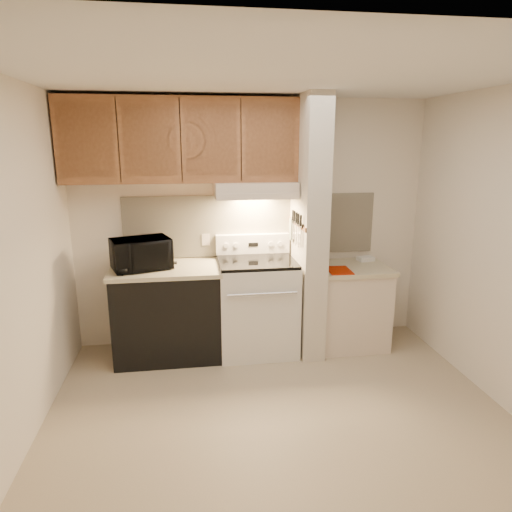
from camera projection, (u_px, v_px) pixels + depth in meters
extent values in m
plane|color=tan|center=(278.00, 414.00, 3.58)|extent=(3.60, 3.60, 0.00)
plane|color=white|center=(283.00, 75.00, 2.97)|extent=(3.60, 3.60, 0.00)
cube|color=#EFE3CE|center=(252.00, 224.00, 4.71)|extent=(3.60, 2.50, 0.02)
cube|color=#EFE3CE|center=(14.00, 270.00, 3.02)|extent=(0.02, 3.00, 2.50)
cube|color=#EFE3CE|center=(508.00, 251.00, 3.53)|extent=(0.02, 3.00, 2.50)
cube|color=#EEE3C4|center=(252.00, 225.00, 4.71)|extent=(2.60, 0.02, 0.63)
cube|color=silver|center=(257.00, 307.00, 4.58)|extent=(0.76, 0.65, 0.92)
cube|color=black|center=(262.00, 315.00, 4.26)|extent=(0.50, 0.01, 0.30)
cylinder|color=silver|center=(263.00, 294.00, 4.17)|extent=(0.65, 0.02, 0.02)
cube|color=black|center=(257.00, 261.00, 4.46)|extent=(0.74, 0.64, 0.03)
cube|color=silver|center=(253.00, 244.00, 4.71)|extent=(0.76, 0.08, 0.20)
cube|color=black|center=(253.00, 245.00, 4.67)|extent=(0.10, 0.01, 0.04)
cylinder|color=silver|center=(226.00, 246.00, 4.62)|extent=(0.05, 0.02, 0.05)
cylinder|color=silver|center=(236.00, 245.00, 4.64)|extent=(0.05, 0.02, 0.05)
cylinder|color=silver|center=(271.00, 244.00, 4.69)|extent=(0.05, 0.02, 0.05)
cylinder|color=silver|center=(280.00, 244.00, 4.70)|extent=(0.05, 0.02, 0.05)
cube|color=black|center=(168.00, 314.00, 4.47)|extent=(1.00, 0.63, 0.87)
cube|color=#C3B895|center=(166.00, 269.00, 4.36)|extent=(1.04, 0.67, 0.04)
cube|color=black|center=(167.00, 263.00, 4.47)|extent=(0.20, 0.07, 0.01)
cylinder|color=#2F6B5E|center=(130.00, 258.00, 4.50)|extent=(0.11, 0.11, 0.10)
cube|color=beige|center=(206.00, 240.00, 4.66)|extent=(0.08, 0.01, 0.12)
imported|color=black|center=(141.00, 254.00, 4.27)|extent=(0.61, 0.50, 0.29)
cube|color=beige|center=(308.00, 228.00, 4.45)|extent=(0.22, 0.70, 2.50)
cube|color=#955D38|center=(297.00, 224.00, 4.42)|extent=(0.01, 0.70, 0.04)
cube|color=black|center=(298.00, 223.00, 4.37)|extent=(0.02, 0.42, 0.04)
cube|color=silver|center=(300.00, 236.00, 4.24)|extent=(0.01, 0.03, 0.16)
cylinder|color=black|center=(301.00, 220.00, 4.19)|extent=(0.02, 0.02, 0.10)
cube|color=silver|center=(298.00, 236.00, 4.31)|extent=(0.01, 0.04, 0.18)
cylinder|color=black|center=(298.00, 219.00, 4.29)|extent=(0.02, 0.02, 0.10)
cube|color=silver|center=(296.00, 235.00, 4.40)|extent=(0.01, 0.04, 0.20)
cylinder|color=black|center=(297.00, 218.00, 4.35)|extent=(0.02, 0.02, 0.10)
cube|color=silver|center=(294.00, 231.00, 4.48)|extent=(0.01, 0.04, 0.16)
cylinder|color=black|center=(294.00, 216.00, 4.44)|extent=(0.02, 0.02, 0.10)
cube|color=silver|center=(292.00, 231.00, 4.56)|extent=(0.01, 0.04, 0.18)
cylinder|color=black|center=(293.00, 215.00, 4.50)|extent=(0.02, 0.02, 0.10)
cube|color=gray|center=(291.00, 229.00, 4.60)|extent=(0.03, 0.09, 0.22)
cube|color=beige|center=(349.00, 307.00, 4.72)|extent=(0.70, 0.60, 0.81)
cube|color=#C3B895|center=(351.00, 268.00, 4.62)|extent=(0.74, 0.64, 0.04)
cube|color=#961900|center=(339.00, 270.00, 4.44)|extent=(0.23, 0.31, 0.01)
cube|color=white|center=(366.00, 259.00, 4.81)|extent=(0.18, 0.14, 0.04)
cube|color=beige|center=(255.00, 189.00, 4.41)|extent=(0.78, 0.44, 0.15)
cube|color=beige|center=(258.00, 197.00, 4.22)|extent=(0.78, 0.04, 0.06)
cube|color=#955D38|center=(181.00, 140.00, 4.24)|extent=(2.18, 0.33, 0.77)
cube|color=#955D38|center=(86.00, 140.00, 3.97)|extent=(0.46, 0.01, 0.63)
cube|color=black|center=(118.00, 140.00, 4.01)|extent=(0.01, 0.01, 0.73)
cube|color=#955D38|center=(150.00, 140.00, 4.05)|extent=(0.46, 0.01, 0.63)
cube|color=black|center=(181.00, 140.00, 4.09)|extent=(0.01, 0.01, 0.73)
cube|color=#955D38|center=(211.00, 140.00, 4.13)|extent=(0.46, 0.01, 0.63)
cube|color=black|center=(241.00, 140.00, 4.17)|extent=(0.01, 0.01, 0.73)
cube|color=#955D38|center=(270.00, 140.00, 4.21)|extent=(0.46, 0.01, 0.63)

